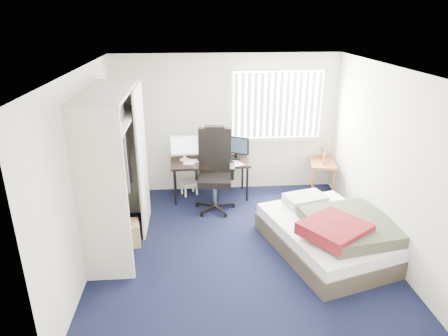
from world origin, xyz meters
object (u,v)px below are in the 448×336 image
desk (210,159)px  nightstand (322,163)px  office_chair (215,178)px  bed (332,233)px

desk → nightstand: 2.09m
office_chair → bed: size_ratio=0.63×
office_chair → nightstand: size_ratio=1.46×
bed → desk: bearing=129.4°
desk → bed: size_ratio=0.64×
office_chair → bed: bearing=-44.0°
nightstand → bed: (-0.48, -2.04, -0.27)m
office_chair → nightstand: (2.02, 0.55, 0.01)m
office_chair → nightstand: bearing=15.3°
desk → office_chair: bearing=-83.0°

